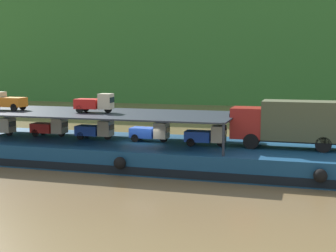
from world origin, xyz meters
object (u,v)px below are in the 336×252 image
mini_truck_upper_stern (7,101)px  mini_truck_lower_fore (150,132)px  mini_truck_lower_bow (206,136)px  mini_truck_upper_mid (95,103)px  cargo_barge (143,152)px  mini_truck_lower_mid (95,130)px  mini_truck_lower_aft (50,127)px  covered_lorry (288,122)px

mini_truck_upper_stern → mini_truck_lower_fore: bearing=3.4°
mini_truck_lower_fore → mini_truck_upper_stern: (-11.22, -0.68, 2.00)m
mini_truck_lower_fore → mini_truck_lower_bow: (4.17, -0.57, 0.00)m
mini_truck_upper_mid → cargo_barge: bearing=2.8°
mini_truck_lower_mid → mini_truck_upper_mid: size_ratio=0.99×
mini_truck_lower_aft → mini_truck_lower_mid: size_ratio=1.00×
mini_truck_lower_fore → mini_truck_upper_mid: 4.53m
mini_truck_lower_mid → mini_truck_lower_fore: bearing=1.0°
mini_truck_lower_aft → mini_truck_lower_bow: size_ratio=1.00×
cargo_barge → mini_truck_upper_mid: mini_truck_upper_mid is taller
cargo_barge → mini_truck_lower_bow: bearing=-3.4°
mini_truck_upper_stern → mini_truck_upper_mid: bearing=1.6°
covered_lorry → mini_truck_lower_aft: covered_lorry is taller
mini_truck_lower_aft → mini_truck_lower_bow: same height
covered_lorry → mini_truck_lower_bow: covered_lorry is taller
mini_truck_lower_mid → mini_truck_upper_mid: bearing=-63.3°
mini_truck_lower_fore → mini_truck_upper_mid: size_ratio=0.99×
mini_truck_upper_mid → mini_truck_lower_bow: bearing=-0.7°
covered_lorry → mini_truck_lower_bow: size_ratio=2.84×
cargo_barge → mini_truck_upper_stern: mini_truck_upper_stern is taller
mini_truck_lower_fore → mini_truck_lower_bow: bearing=-7.8°
cargo_barge → mini_truck_upper_mid: size_ratio=10.61×
cargo_barge → mini_truck_upper_mid: 4.99m
mini_truck_lower_aft → mini_truck_lower_mid: 3.97m
cargo_barge → mini_truck_lower_mid: 4.08m
mini_truck_lower_aft → mini_truck_lower_mid: bearing=-4.7°
mini_truck_lower_aft → mini_truck_upper_mid: mini_truck_upper_mid is taller
mini_truck_lower_mid → mini_truck_lower_bow: 8.42m
mini_truck_lower_bow → mini_truck_lower_aft: bearing=176.2°
cargo_barge → covered_lorry: covered_lorry is taller
mini_truck_lower_mid → mini_truck_upper_stern: mini_truck_upper_stern is taller
covered_lorry → cargo_barge: bearing=-177.9°
mini_truck_lower_mid → mini_truck_lower_fore: size_ratio=0.99×
mini_truck_lower_bow → cargo_barge: bearing=176.6°
mini_truck_upper_stern → mini_truck_upper_mid: same height
mini_truck_lower_mid → mini_truck_upper_stern: (-6.98, -0.60, 2.00)m
cargo_barge → mini_truck_lower_mid: bearing=176.5°
cargo_barge → mini_truck_lower_bow: (4.59, -0.27, 1.44)m
cargo_barge → mini_truck_upper_stern: bearing=-178.0°
mini_truck_lower_aft → mini_truck_upper_stern: mini_truck_upper_stern is taller
covered_lorry → mini_truck_upper_stern: (-20.63, -0.73, 1.00)m
mini_truck_lower_fore → mini_truck_lower_mid: bearing=-179.0°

